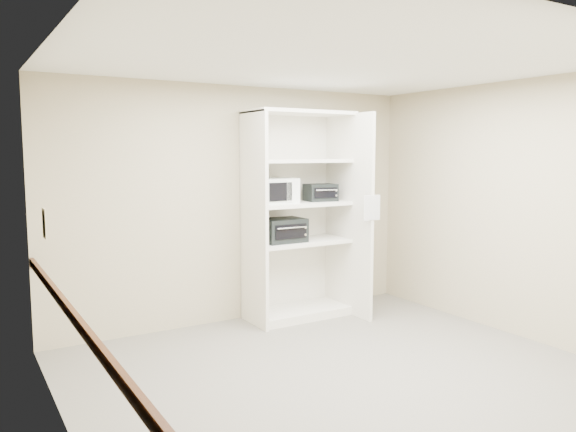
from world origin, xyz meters
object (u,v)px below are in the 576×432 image
microwave (274,191)px  shelving_unit (302,222)px  toaster_oven_upper (320,192)px  toaster_oven_lower (282,230)px

microwave → shelving_unit: bearing=-4.8°
shelving_unit → microwave: bearing=178.0°
microwave → toaster_oven_upper: bearing=-4.4°
shelving_unit → toaster_oven_lower: bearing=-177.9°
shelving_unit → toaster_oven_lower: 0.28m
microwave → toaster_oven_upper: size_ratio=1.35×
toaster_oven_lower → shelving_unit: bearing=2.1°
toaster_oven_lower → microwave: bearing=167.0°
microwave → toaster_oven_lower: (0.10, -0.02, -0.46)m
shelving_unit → toaster_oven_upper: (0.26, -0.01, 0.34)m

